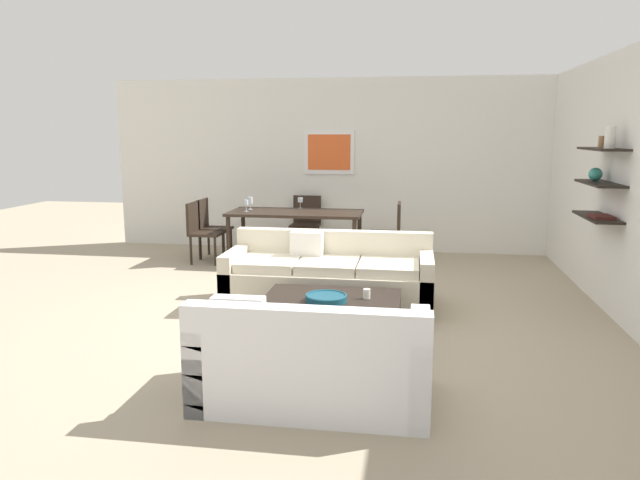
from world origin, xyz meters
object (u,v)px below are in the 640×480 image
object	(u,v)px
wine_glass_left_near	(246,203)
wine_glass_left_far	(250,201)
loveseat_white	(312,361)
dining_chair_head	(306,220)
decorative_bowl	(326,298)
coffee_table	(330,320)
dining_chair_left_near	(201,228)
dining_chair_right_far	(391,229)
dining_table	(295,216)
dining_chair_left_far	(210,224)
candle_jar	(367,294)
sofa_beige	(329,279)
wine_glass_head	(300,200)

from	to	relation	value
wine_glass_left_near	wine_glass_left_far	xyz separation A→B (m)	(0.00, 0.21, 0.01)
loveseat_white	dining_chair_head	size ratio (longest dim) A/B	1.82
decorative_bowl	coffee_table	bearing A→B (deg)	56.67
dining_chair_left_near	wine_glass_left_near	world-z (taller)	wine_glass_left_near
decorative_bowl	dining_chair_head	bearing A→B (deg)	102.81
wine_glass_left_far	decorative_bowl	bearing A→B (deg)	-64.04
loveseat_white	dining_chair_left_near	xyz separation A→B (m)	(-2.36, 4.22, 0.21)
dining_chair_head	dining_chair_right_far	xyz separation A→B (m)	(1.35, -0.64, 0.00)
loveseat_white	dining_chair_head	distance (m)	5.35
dining_table	dining_chair_left_far	bearing A→B (deg)	171.91
candle_jar	dining_chair_left_near	world-z (taller)	dining_chair_left_near
dining_table	wine_glass_left_far	world-z (taller)	wine_glass_left_far
loveseat_white	dining_chair_left_near	world-z (taller)	dining_chair_left_near
coffee_table	dining_table	distance (m)	3.35
decorative_bowl	wine_glass_left_far	xyz separation A→B (m)	(-1.62, 3.33, 0.47)
dining_chair_left_near	candle_jar	bearing A→B (deg)	-47.59
sofa_beige	wine_glass_head	size ratio (longest dim) A/B	13.56
dining_table	candle_jar	bearing A→B (deg)	-67.48
sofa_beige	wine_glass_left_far	bearing A→B (deg)	124.24
candle_jar	dining_table	xyz separation A→B (m)	(-1.27, 3.07, 0.25)
loveseat_white	candle_jar	bearing A→B (deg)	78.69
sofa_beige	wine_glass_head	world-z (taller)	wine_glass_head
dining_table	dining_chair_left_near	size ratio (longest dim) A/B	2.15
dining_chair_left_far	wine_glass_head	xyz separation A→B (m)	(1.35, 0.18, 0.37)
dining_table	wine_glass_left_near	size ratio (longest dim) A/B	11.39
decorative_bowl	dining_chair_head	distance (m)	4.16
dining_chair_right_far	wine_glass_head	world-z (taller)	wine_glass_head
wine_glass_left_near	coffee_table	bearing A→B (deg)	-61.73
dining_table	dining_chair_left_near	bearing A→B (deg)	-171.91
dining_chair_left_far	dining_chair_left_near	world-z (taller)	same
dining_chair_head	coffee_table	bearing A→B (deg)	-76.63
dining_chair_left_near	loveseat_white	bearing A→B (deg)	-60.83
dining_chair_head	wine_glass_head	world-z (taller)	wine_glass_head
wine_glass_left_near	decorative_bowl	bearing A→B (deg)	-62.53
coffee_table	dining_chair_left_far	xyz separation A→B (m)	(-2.31, 3.37, 0.31)
dining_chair_right_far	wine_glass_left_far	world-z (taller)	wine_glass_left_far
decorative_bowl	dining_chair_left_near	size ratio (longest dim) A/B	0.43
dining_table	wine_glass_head	bearing A→B (deg)	90.00
decorative_bowl	wine_glass_left_far	world-z (taller)	wine_glass_left_far
dining_table	wine_glass_head	size ratio (longest dim) A/B	11.62
wine_glass_head	dining_chair_left_near	bearing A→B (deg)	-157.52
dining_chair_right_far	dining_chair_left_far	bearing A→B (deg)	180.00
dining_chair_left_near	wine_glass_left_far	size ratio (longest dim) A/B	4.72
sofa_beige	decorative_bowl	distance (m)	1.17
candle_jar	dining_chair_left_far	distance (m)	4.19
sofa_beige	wine_glass_left_far	xyz separation A→B (m)	(-1.48, 2.18, 0.59)
loveseat_white	dining_table	world-z (taller)	loveseat_white
wine_glass_left_far	dining_chair_left_far	bearing A→B (deg)	172.49
coffee_table	dining_chair_left_near	xyz separation A→B (m)	(-2.31, 2.98, 0.31)
dining_chair_head	dining_chair_left_far	bearing A→B (deg)	-154.64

